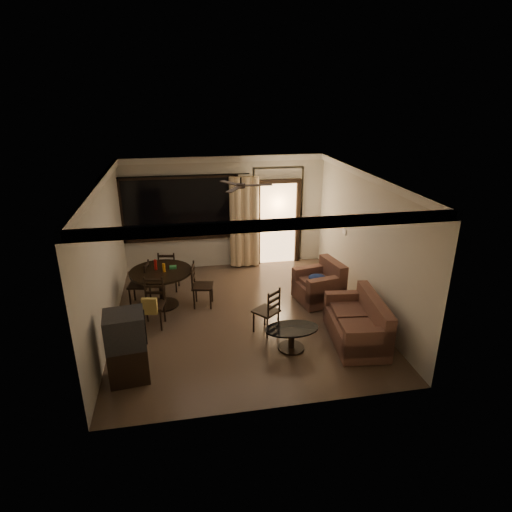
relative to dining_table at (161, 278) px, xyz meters
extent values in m
plane|color=#7F6651|center=(1.58, -0.74, -0.63)|extent=(5.50, 5.50, 0.00)
plane|color=beige|center=(1.58, 2.01, 0.77)|extent=(5.00, 0.00, 5.00)
plane|color=beige|center=(1.58, -3.49, 0.77)|extent=(5.00, 0.00, 5.00)
plane|color=beige|center=(-0.92, -0.74, 0.77)|extent=(0.00, 5.50, 5.50)
plane|color=beige|center=(4.08, -0.74, 0.77)|extent=(0.00, 5.50, 5.50)
plane|color=white|center=(1.58, -0.74, 2.17)|extent=(5.50, 5.50, 0.00)
cube|color=black|center=(0.48, 1.98, 0.95)|extent=(2.70, 0.04, 1.45)
cylinder|color=black|center=(0.58, 1.89, 1.75)|extent=(3.20, 0.03, 0.03)
cube|color=#FFC684|center=(2.93, 1.96, 0.42)|extent=(0.91, 0.03, 2.08)
cube|color=white|center=(4.06, 0.31, 0.67)|extent=(0.02, 0.18, 0.12)
cylinder|color=black|center=(1.58, -0.74, 2.11)|extent=(0.03, 0.03, 0.12)
cylinder|color=black|center=(1.58, -0.74, 2.02)|extent=(0.16, 0.16, 0.08)
cylinder|color=black|center=(0.00, 0.00, 0.15)|extent=(1.28, 1.28, 0.04)
cylinder|color=black|center=(0.00, 0.00, -0.23)|extent=(0.13, 0.13, 0.74)
cylinder|color=black|center=(0.00, 0.00, -0.61)|extent=(0.64, 0.64, 0.03)
cylinder|color=maroon|center=(-0.10, 0.07, 0.28)|extent=(0.06, 0.06, 0.22)
cylinder|color=orange|center=(0.07, -0.07, 0.26)|extent=(0.06, 0.06, 0.18)
cube|color=#23773B|center=(0.25, 0.08, 0.19)|extent=(0.14, 0.10, 0.05)
cube|color=black|center=(-0.47, 0.15, -0.18)|extent=(0.49, 0.49, 0.04)
cube|color=black|center=(0.83, -0.15, -0.18)|extent=(0.49, 0.49, 0.04)
cube|color=black|center=(-0.15, -0.84, -0.18)|extent=(0.49, 0.49, 0.04)
cube|color=tan|center=(-0.19, -1.06, -0.08)|extent=(0.29, 0.13, 0.32)
cube|color=black|center=(0.14, 0.79, -0.18)|extent=(0.49, 0.49, 0.04)
cube|color=black|center=(-0.47, -2.40, -0.33)|extent=(0.65, 0.60, 0.61)
cube|color=black|center=(-0.47, -2.40, 0.25)|extent=(0.65, 0.60, 0.54)
cube|color=black|center=(-0.17, -2.37, 0.25)|extent=(0.07, 0.43, 0.37)
cube|color=#4F2A24|center=(3.44, -2.04, -0.41)|extent=(0.99, 1.63, 0.39)
cube|color=#4F2A24|center=(3.75, -2.07, -0.10)|extent=(0.36, 1.56, 0.63)
cube|color=#4F2A24|center=(3.36, -2.72, -0.22)|extent=(0.84, 0.26, 0.48)
cube|color=#4F2A24|center=(3.51, -1.35, -0.22)|extent=(0.84, 0.26, 0.48)
cube|color=#4F2A24|center=(3.39, -2.03, -0.19)|extent=(0.72, 1.41, 0.12)
cube|color=#4F2A24|center=(3.28, -0.40, -0.40)|extent=(1.01, 1.01, 0.41)
cube|color=#4F2A24|center=(3.60, -0.34, -0.07)|extent=(0.36, 0.89, 0.66)
cube|color=#4F2A24|center=(3.34, -0.73, -0.20)|extent=(0.88, 0.34, 0.51)
cube|color=#4F2A24|center=(3.21, -0.06, -0.20)|extent=(0.88, 0.34, 0.51)
cube|color=#4F2A24|center=(3.23, -0.41, -0.17)|extent=(0.72, 0.76, 0.12)
ellipsoid|color=navy|center=(3.23, -0.41, -0.06)|extent=(0.37, 0.30, 0.11)
ellipsoid|color=black|center=(2.24, -2.07, -0.23)|extent=(0.95, 0.57, 0.03)
cylinder|color=black|center=(2.24, -2.07, -0.43)|extent=(0.11, 0.11, 0.38)
cylinder|color=black|center=(2.24, -2.07, -0.61)|extent=(0.46, 0.46, 0.03)
cube|color=black|center=(1.92, -1.42, -0.19)|extent=(0.57, 0.57, 0.04)
camera|label=1|loc=(0.47, -8.29, 3.63)|focal=30.00mm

